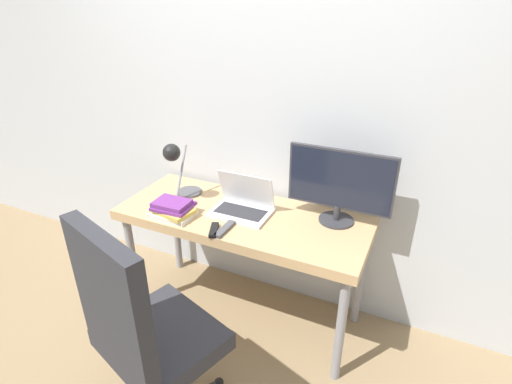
% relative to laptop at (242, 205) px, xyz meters
% --- Properties ---
extents(ground_plane, '(12.00, 12.00, 0.00)m').
position_rel_laptop_xyz_m(ground_plane, '(0.01, -0.32, -0.81)').
color(ground_plane, '#937A56').
extents(wall_back, '(8.00, 0.05, 2.60)m').
position_rel_laptop_xyz_m(wall_back, '(0.01, 0.34, 0.49)').
color(wall_back, silver).
rests_on(wall_back, ground_plane).
extents(desk, '(1.49, 0.60, 0.76)m').
position_rel_laptop_xyz_m(desk, '(0.01, -0.02, -0.12)').
color(desk, tan).
rests_on(desk, ground_plane).
extents(laptop, '(0.35, 0.23, 0.24)m').
position_rel_laptop_xyz_m(laptop, '(0.00, 0.00, 0.00)').
color(laptop, silver).
rests_on(laptop, desk).
extents(monitor, '(0.58, 0.20, 0.43)m').
position_rel_laptop_xyz_m(monitor, '(0.53, 0.14, 0.19)').
color(monitor, '#333338').
rests_on(monitor, desk).
extents(desk_lamp, '(0.16, 0.28, 0.38)m').
position_rel_laptop_xyz_m(desk_lamp, '(-0.43, -0.03, 0.19)').
color(desk_lamp, '#4C4C51').
rests_on(desk_lamp, desk).
extents(office_chair, '(0.63, 0.59, 1.15)m').
position_rel_laptop_xyz_m(office_chair, '(-0.05, -0.89, -0.18)').
color(office_chair, black).
rests_on(office_chair, ground_plane).
extents(book_stack, '(0.26, 0.21, 0.10)m').
position_rel_laptop_xyz_m(book_stack, '(-0.35, -0.21, -0.00)').
color(book_stack, silver).
rests_on(book_stack, desk).
extents(tv_remote, '(0.04, 0.18, 0.02)m').
position_rel_laptop_xyz_m(tv_remote, '(0.00, -0.23, -0.04)').
color(tv_remote, '#4C4C51').
rests_on(tv_remote, desk).
extents(media_remote, '(0.09, 0.14, 0.02)m').
position_rel_laptop_xyz_m(media_remote, '(-0.05, -0.26, -0.04)').
color(media_remote, black).
rests_on(media_remote, desk).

